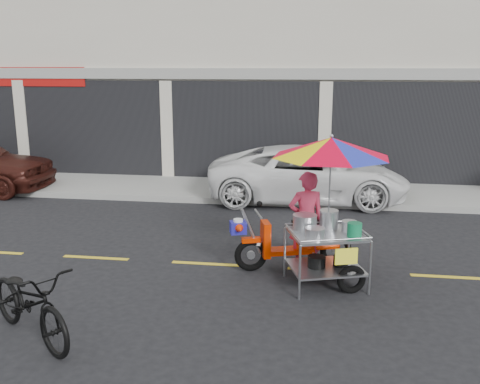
# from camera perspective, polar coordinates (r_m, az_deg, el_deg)

# --- Properties ---
(ground) EXTENTS (90.00, 90.00, 0.00)m
(ground) POSITION_cam_1_polar(r_m,az_deg,el_deg) (9.11, 8.91, -8.25)
(ground) COLOR black
(sidewalk) EXTENTS (45.00, 3.00, 0.15)m
(sidewalk) POSITION_cam_1_polar(r_m,az_deg,el_deg) (14.35, 8.84, 0.11)
(sidewalk) COLOR gray
(sidewalk) RESTS_ON ground
(shophouse_block) EXTENTS (36.00, 8.11, 10.40)m
(shophouse_block) POSITION_cam_1_polar(r_m,az_deg,el_deg) (19.31, 17.96, 15.46)
(shophouse_block) COLOR beige
(shophouse_block) RESTS_ON ground
(centerline) EXTENTS (42.00, 0.10, 0.01)m
(centerline) POSITION_cam_1_polar(r_m,az_deg,el_deg) (9.11, 8.91, -8.23)
(centerline) COLOR gold
(centerline) RESTS_ON ground
(white_pickup) EXTENTS (5.04, 2.53, 1.37)m
(white_pickup) POSITION_cam_1_polar(r_m,az_deg,el_deg) (13.44, 7.31, 1.92)
(white_pickup) COLOR white
(white_pickup) RESTS_ON ground
(near_bicycle) EXTENTS (1.92, 1.61, 0.99)m
(near_bicycle) POSITION_cam_1_polar(r_m,az_deg,el_deg) (7.19, -21.53, -10.87)
(near_bicycle) COLOR black
(near_bicycle) RESTS_ON ground
(food_vendor_rig) EXTENTS (2.72, 2.26, 2.35)m
(food_vendor_rig) POSITION_cam_1_polar(r_m,az_deg,el_deg) (8.37, 8.49, 0.42)
(food_vendor_rig) COLOR black
(food_vendor_rig) RESTS_ON ground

